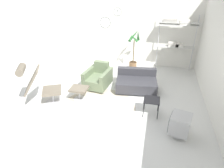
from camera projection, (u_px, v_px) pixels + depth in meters
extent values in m
plane|color=silver|center=(99.00, 103.00, 5.74)|extent=(12.00, 12.00, 0.00)
cube|color=silver|center=(121.00, 29.00, 7.87)|extent=(12.00, 0.06, 2.80)
cylinder|color=black|center=(105.00, 23.00, 7.85)|extent=(0.42, 0.01, 0.42)
cylinder|color=white|center=(105.00, 23.00, 7.85)|extent=(0.40, 0.02, 0.40)
cube|color=black|center=(105.00, 21.00, 7.81)|extent=(0.01, 0.01, 0.12)
cylinder|color=black|center=(117.00, 12.00, 7.56)|extent=(0.30, 0.01, 0.30)
cylinder|color=white|center=(117.00, 12.00, 7.56)|extent=(0.28, 0.02, 0.28)
cube|color=black|center=(117.00, 11.00, 7.53)|extent=(0.01, 0.01, 0.09)
cylinder|color=#BCB29E|center=(98.00, 107.00, 5.56)|extent=(2.08, 2.08, 0.01)
cylinder|color=#BCBCC1|center=(54.00, 102.00, 5.77)|extent=(0.59, 0.59, 0.02)
cylinder|color=#BCBCC1|center=(53.00, 97.00, 5.69)|extent=(0.06, 0.06, 0.33)
cube|color=#6B6051|center=(52.00, 90.00, 5.59)|extent=(0.70, 0.72, 0.06)
cube|color=#6B6051|center=(32.00, 80.00, 5.33)|extent=(0.66, 0.71, 0.70)
cylinder|color=#6B6051|center=(21.00, 70.00, 5.14)|extent=(0.39, 0.54, 0.20)
cylinder|color=#BCBCC1|center=(80.00, 99.00, 5.91)|extent=(0.36, 0.36, 0.02)
cylinder|color=#BCBCC1|center=(79.00, 94.00, 5.83)|extent=(0.05, 0.05, 0.31)
cube|color=#6B6051|center=(79.00, 89.00, 5.75)|extent=(0.50, 0.42, 0.06)
cube|color=silver|center=(98.00, 86.00, 6.60)|extent=(0.69, 0.81, 0.06)
cube|color=#667556|center=(98.00, 81.00, 6.52)|extent=(0.60, 0.96, 0.30)
cube|color=#667556|center=(102.00, 67.00, 6.65)|extent=(0.51, 0.24, 0.39)
cube|color=#667556|center=(106.00, 79.00, 6.37)|extent=(0.23, 0.91, 0.52)
cube|color=#667556|center=(89.00, 76.00, 6.56)|extent=(0.23, 0.91, 0.52)
cube|color=black|center=(136.00, 89.00, 6.42)|extent=(1.21, 0.89, 0.05)
cube|color=#333338|center=(136.00, 84.00, 6.33)|extent=(1.35, 1.04, 0.32)
cube|color=#333338|center=(137.00, 71.00, 6.51)|extent=(1.27, 0.34, 0.24)
cube|color=black|center=(152.00, 100.00, 5.07)|extent=(0.40, 0.40, 0.02)
cylinder|color=black|center=(143.00, 110.00, 5.05)|extent=(0.02, 0.02, 0.43)
cylinder|color=black|center=(158.00, 112.00, 4.98)|extent=(0.02, 0.02, 0.43)
cylinder|color=black|center=(145.00, 103.00, 5.37)|extent=(0.02, 0.02, 0.43)
cylinder|color=black|center=(158.00, 104.00, 5.29)|extent=(0.02, 0.02, 0.43)
cylinder|color=#B7B7B7|center=(178.00, 133.00, 4.54)|extent=(0.32, 0.32, 0.11)
cube|color=#B7B7B7|center=(180.00, 124.00, 4.42)|extent=(0.52, 0.56, 0.43)
cube|color=#282D33|center=(170.00, 121.00, 4.51)|extent=(0.11, 0.40, 0.37)
cylinder|color=brown|center=(133.00, 65.00, 7.86)|extent=(0.30, 0.30, 0.28)
cylinder|color=#382819|center=(133.00, 62.00, 7.80)|extent=(0.27, 0.27, 0.02)
cylinder|color=brown|center=(134.00, 52.00, 7.60)|extent=(0.04, 0.04, 0.86)
cone|color=#2D6B33|center=(138.00, 35.00, 7.28)|extent=(0.10, 0.35, 0.44)
cone|color=#2D6B33|center=(134.00, 35.00, 7.44)|extent=(0.37, 0.14, 0.41)
cone|color=#2D6B33|center=(131.00, 38.00, 7.40)|extent=(0.14, 0.34, 0.24)
cone|color=#2D6B33|center=(134.00, 38.00, 7.24)|extent=(0.32, 0.12, 0.30)
cylinder|color=#BCBCC1|center=(158.00, 42.00, 7.56)|extent=(0.03, 0.03, 2.07)
cylinder|color=#BCBCC1|center=(194.00, 44.00, 7.31)|extent=(0.03, 0.03, 2.07)
cube|color=silver|center=(175.00, 47.00, 7.37)|extent=(1.35, 0.28, 0.02)
cube|color=silver|center=(179.00, 25.00, 7.00)|extent=(1.35, 0.28, 0.02)
cube|color=silver|center=(179.00, 22.00, 6.97)|extent=(1.35, 0.28, 0.02)
cube|color=beige|center=(179.00, 45.00, 7.31)|extent=(0.28, 0.24, 0.10)
cube|color=silver|center=(185.00, 22.00, 6.91)|extent=(0.35, 0.24, 0.16)
cube|color=#B7B2A8|center=(170.00, 20.00, 6.99)|extent=(0.46, 0.24, 0.10)
cube|color=beige|center=(173.00, 44.00, 7.35)|extent=(0.37, 0.24, 0.15)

